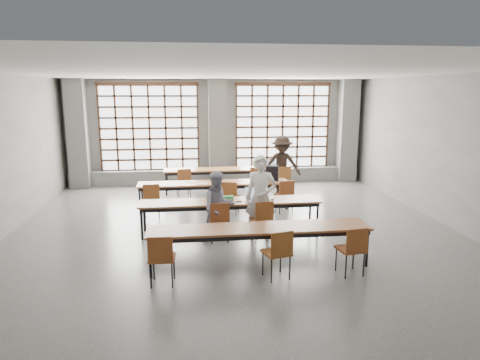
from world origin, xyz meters
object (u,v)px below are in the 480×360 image
(chair_back_right, at_px, (283,177))
(green_box, at_px, (228,198))
(desk_row_b, at_px, (214,185))
(student_back, at_px, (282,165))
(desk_row_d, at_px, (259,231))
(phone, at_px, (239,201))
(plastic_bag, at_px, (256,163))
(chair_front_left, at_px, (219,218))
(chair_mid_left, at_px, (152,197))
(student_male, at_px, (261,198))
(chair_back_left, at_px, (184,180))
(desk_row_c, at_px, (230,203))
(chair_near_right, at_px, (353,246))
(backpack, at_px, (272,173))
(red_pouch, at_px, (162,255))
(laptop_front, at_px, (254,196))
(chair_near_mid, at_px, (279,249))
(chair_mid_centre, at_px, (230,194))
(chair_front_right, at_px, (262,216))
(desk_row_a, at_px, (228,171))
(chair_mid_right, at_px, (285,193))
(mouse, at_px, (273,199))
(chair_near_left, at_px, (161,255))
(chair_back_mid, at_px, (256,178))
(student_female, at_px, (219,207))
(laptop_back, at_px, (270,165))

(chair_back_right, bearing_deg, green_box, -121.55)
(desk_row_b, distance_m, student_back, 2.65)
(desk_row_d, relative_size, student_back, 2.23)
(phone, height_order, plastic_bag, plastic_bag)
(chair_back_right, height_order, chair_front_left, same)
(chair_mid_left, bearing_deg, student_male, -37.30)
(chair_back_left, distance_m, chair_front_left, 4.05)
(desk_row_c, xyz_separation_m, chair_near_right, (1.84, -2.56, -0.13))
(chair_front_left, distance_m, backpack, 3.16)
(chair_back_right, xyz_separation_m, red_pouch, (-3.33, -5.82, -0.04))
(student_back, bearing_deg, desk_row_c, -114.98)
(desk_row_d, xyz_separation_m, backpack, (1.03, 3.96, 0.27))
(chair_mid_left, xyz_separation_m, laptop_front, (2.38, -1.25, 0.25))
(desk_row_c, distance_m, laptop_front, 0.57)
(student_male, bearing_deg, chair_near_mid, -75.91)
(chair_mid_centre, height_order, red_pouch, chair_mid_centre)
(chair_near_right, bearing_deg, chair_front_right, 122.46)
(plastic_bag, bearing_deg, student_male, -98.01)
(desk_row_a, distance_m, desk_row_b, 2.07)
(chair_mid_right, relative_size, chair_near_right, 1.00)
(desk_row_c, xyz_separation_m, mouse, (0.95, -0.02, 0.08))
(desk_row_d, height_order, chair_mid_left, chair_mid_left)
(chair_back_left, height_order, red_pouch, chair_back_left)
(chair_back_left, relative_size, chair_near_right, 1.00)
(mouse, bearing_deg, plastic_bag, 85.94)
(student_back, bearing_deg, chair_near_left, -114.62)
(chair_back_mid, xyz_separation_m, student_back, (0.81, 0.13, 0.36))
(mouse, relative_size, plastic_bag, 0.34)
(green_box, bearing_deg, desk_row_d, -79.33)
(desk_row_a, bearing_deg, chair_back_right, -21.18)
(student_female, relative_size, mouse, 15.14)
(chair_mid_centre, distance_m, red_pouch, 4.12)
(chair_back_left, relative_size, chair_back_mid, 1.00)
(chair_mid_left, distance_m, chair_near_right, 5.37)
(chair_back_mid, height_order, chair_front_left, same)
(student_female, xyz_separation_m, laptop_front, (0.84, 0.61, 0.05))
(laptop_back, bearing_deg, red_pouch, -115.02)
(chair_back_left, distance_m, chair_mid_centre, 2.31)
(desk_row_b, bearing_deg, chair_front_left, -91.16)
(student_male, bearing_deg, chair_front_left, -156.27)
(student_male, relative_size, student_back, 1.01)
(chair_mid_centre, relative_size, student_back, 0.49)
(student_male, bearing_deg, chair_back_mid, 97.66)
(desk_row_d, distance_m, student_male, 1.47)
(student_back, xyz_separation_m, green_box, (-1.99, -3.39, -0.12))
(mouse, bearing_deg, desk_row_d, -108.05)
(chair_mid_right, xyz_separation_m, green_box, (-1.61, -1.27, 0.24))
(chair_front_right, height_order, mouse, chair_front_right)
(chair_back_left, xyz_separation_m, chair_mid_right, (2.61, -1.99, 0.00))
(phone, bearing_deg, plastic_bag, 75.62)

